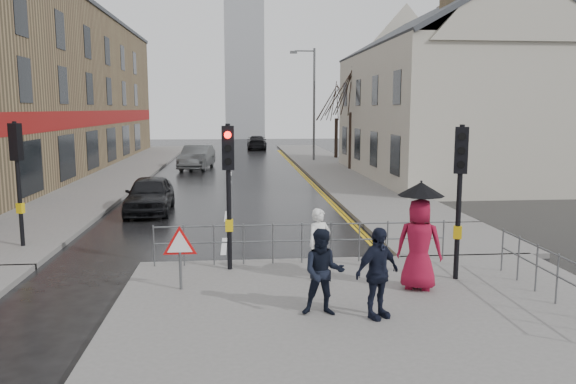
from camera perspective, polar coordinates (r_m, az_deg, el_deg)
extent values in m
plane|color=black|center=(13.23, -6.80, -8.62)|extent=(120.00, 120.00, 0.00)
cube|color=#605E5B|center=(10.24, 10.16, -13.49)|extent=(10.00, 9.00, 0.14)
cube|color=#605E5B|center=(36.50, -16.09, 2.16)|extent=(4.00, 44.00, 0.14)
cube|color=#605E5B|center=(38.32, 3.98, 2.75)|extent=(4.00, 40.00, 0.14)
cube|color=#605E5B|center=(17.21, 15.73, -4.62)|extent=(4.00, 4.20, 0.14)
cube|color=olive|center=(36.81, -25.26, 9.43)|extent=(8.00, 42.00, 10.00)
cube|color=#B2AD9B|center=(32.77, 15.66, 7.51)|extent=(9.00, 16.00, 7.00)
cube|color=olive|center=(37.31, 15.56, 16.38)|extent=(0.70, 0.90, 1.80)
cube|color=#989BA0|center=(74.83, -4.46, 12.37)|extent=(5.00, 5.00, 18.00)
cylinder|color=black|center=(13.00, -6.04, -0.58)|extent=(0.11, 0.11, 3.40)
cube|color=black|center=(12.87, -6.12, 4.48)|extent=(0.28, 0.22, 1.00)
cylinder|color=#FF0C07|center=(12.72, -6.15, 5.79)|extent=(0.16, 0.04, 0.16)
cylinder|color=black|center=(12.73, -6.13, 4.44)|extent=(0.16, 0.04, 0.16)
cylinder|color=black|center=(12.76, -6.10, 3.09)|extent=(0.16, 0.04, 0.16)
cube|color=gold|center=(13.12, -5.99, -3.38)|extent=(0.18, 0.14, 0.28)
cylinder|color=black|center=(12.75, 16.96, -1.08)|extent=(0.11, 0.11, 3.40)
cube|color=black|center=(12.62, 17.19, 4.07)|extent=(0.34, 0.30, 1.00)
cylinder|color=black|center=(12.47, 17.27, 5.40)|extent=(0.16, 0.09, 0.16)
cylinder|color=black|center=(12.48, 17.21, 4.03)|extent=(0.16, 0.09, 0.16)
cylinder|color=black|center=(12.51, 17.15, 2.66)|extent=(0.16, 0.09, 0.16)
cube|color=gold|center=(12.87, 16.84, -3.94)|extent=(0.22, 0.19, 0.28)
cylinder|color=black|center=(16.84, -25.68, 0.69)|extent=(0.11, 0.11, 3.40)
cube|color=black|center=(16.74, -25.93, 4.59)|extent=(0.34, 0.30, 1.00)
cylinder|color=black|center=(16.84, -25.69, 5.65)|extent=(0.16, 0.09, 0.16)
cylinder|color=black|center=(16.85, -25.62, 4.63)|extent=(0.16, 0.09, 0.16)
cylinder|color=black|center=(16.87, -25.56, 3.62)|extent=(0.16, 0.09, 0.16)
cube|color=gold|center=(16.93, -25.54, -1.49)|extent=(0.22, 0.19, 0.28)
cylinder|color=#595B5E|center=(13.78, -13.47, -5.35)|extent=(0.04, 0.04, 1.00)
cylinder|color=#595B5E|center=(14.55, 15.49, -4.69)|extent=(0.04, 0.04, 1.00)
cylinder|color=#595B5E|center=(13.62, 1.43, -3.33)|extent=(7.10, 0.04, 0.04)
cylinder|color=#595B5E|center=(13.71, 1.42, -4.97)|extent=(7.10, 0.04, 0.04)
cylinder|color=#595B5E|center=(13.97, 20.95, -5.49)|extent=(0.04, 0.04, 1.00)
cylinder|color=#595B5E|center=(11.95, 25.80, -5.87)|extent=(0.04, 4.50, 0.04)
cylinder|color=#595B5E|center=(12.05, 25.68, -7.72)|extent=(0.04, 4.50, 0.04)
cylinder|color=#595B5E|center=(11.97, -10.87, -7.73)|extent=(0.06, 0.06, 0.85)
cylinder|color=red|center=(11.84, -10.94, -5.29)|extent=(0.80, 0.03, 0.80)
cylinder|color=white|center=(11.82, -10.95, -5.32)|extent=(0.60, 0.03, 0.60)
cylinder|color=#595B5E|center=(41.03, 2.67, 8.83)|extent=(0.16, 0.16, 8.00)
cylinder|color=#595B5E|center=(41.14, 1.71, 14.14)|extent=(1.40, 0.10, 0.10)
cube|color=#595B5E|center=(41.04, 0.57, 14.02)|extent=(0.50, 0.25, 0.18)
cylinder|color=#2E1F19|center=(35.42, 6.39, 5.21)|extent=(0.26, 0.26, 3.50)
cylinder|color=#2E1F19|center=(43.37, 4.91, 5.49)|extent=(0.26, 0.26, 3.00)
imported|color=white|center=(12.37, 3.21, -5.31)|extent=(0.68, 0.59, 1.58)
imported|color=black|center=(10.28, 3.62, -8.14)|extent=(0.84, 0.69, 1.60)
imported|color=maroon|center=(11.96, 13.18, -5.18)|extent=(1.10, 0.93, 1.91)
cylinder|color=black|center=(11.94, 13.19, -4.72)|extent=(0.02, 0.02, 2.11)
cone|color=black|center=(11.75, 13.37, 0.31)|extent=(0.96, 0.96, 0.28)
imported|color=black|center=(10.24, 9.06, -8.12)|extent=(1.05, 0.83, 1.66)
imported|color=black|center=(21.65, -13.86, -0.24)|extent=(1.74, 4.09, 1.38)
imported|color=#474A4C|center=(36.73, -9.25, 3.51)|extent=(2.23, 4.83, 1.53)
imported|color=black|center=(53.94, -3.19, 5.04)|extent=(1.97, 4.59, 1.32)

